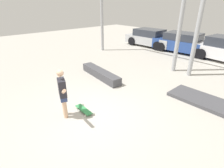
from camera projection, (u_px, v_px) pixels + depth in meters
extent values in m
plane|color=#B2ADA3|center=(91.00, 116.00, 5.54)|extent=(36.00, 36.00, 0.00)
cylinder|color=#DBAD89|center=(64.00, 104.00, 5.48)|extent=(0.12, 0.12, 0.73)
cylinder|color=#DBAD89|center=(65.00, 107.00, 5.33)|extent=(0.12, 0.12, 0.73)
cube|color=navy|center=(63.00, 97.00, 5.27)|extent=(0.39, 0.30, 0.16)
cube|color=#26262D|center=(62.00, 88.00, 5.14)|extent=(0.45, 0.33, 0.53)
sphere|color=#DBAD89|center=(60.00, 73.00, 4.94)|extent=(0.20, 0.20, 0.20)
cylinder|color=#DBAD89|center=(60.00, 79.00, 5.48)|extent=(0.47, 0.25, 0.32)
cylinder|color=#DBAD89|center=(64.00, 91.00, 4.71)|extent=(0.47, 0.25, 0.32)
cube|color=#338C4C|center=(84.00, 109.00, 5.75)|extent=(0.77, 0.23, 0.01)
cylinder|color=silver|center=(91.00, 113.00, 5.66)|extent=(0.05, 0.03, 0.05)
cylinder|color=silver|center=(85.00, 115.00, 5.53)|extent=(0.05, 0.03, 0.05)
cylinder|color=silver|center=(82.00, 106.00, 6.02)|extent=(0.05, 0.03, 0.05)
cylinder|color=silver|center=(77.00, 108.00, 5.89)|extent=(0.05, 0.03, 0.05)
cube|color=#47474C|center=(100.00, 74.00, 8.34)|extent=(2.74, 0.76, 0.36)
cube|color=#47474C|center=(209.00, 103.00, 6.16)|extent=(2.74, 1.08, 0.13)
cylinder|color=#A5A8AD|center=(102.00, 9.00, 11.99)|extent=(0.20, 0.20, 5.76)
cylinder|color=#A5A8AD|center=(182.00, 12.00, 8.02)|extent=(0.20, 0.20, 5.76)
cylinder|color=#A5A8AD|center=(201.00, 12.00, 7.44)|extent=(0.20, 0.20, 5.76)
cube|color=#B7BABF|center=(150.00, 40.00, 14.26)|extent=(4.04, 1.83, 0.63)
cube|color=#2D333D|center=(149.00, 32.00, 14.12)|extent=(2.24, 1.65, 0.53)
cylinder|color=black|center=(169.00, 43.00, 14.04)|extent=(0.66, 0.24, 0.66)
cylinder|color=black|center=(157.00, 46.00, 12.99)|extent=(0.66, 0.24, 0.66)
cylinder|color=black|center=(144.00, 39.00, 15.67)|extent=(0.66, 0.24, 0.66)
cylinder|color=black|center=(132.00, 41.00, 14.62)|extent=(0.66, 0.24, 0.66)
cube|color=#284793|center=(184.00, 45.00, 12.45)|extent=(4.32, 2.09, 0.70)
cube|color=#2D333D|center=(183.00, 36.00, 12.30)|extent=(2.42, 1.81, 0.48)
cylinder|color=black|center=(207.00, 49.00, 12.29)|extent=(0.64, 0.27, 0.63)
cylinder|color=black|center=(198.00, 53.00, 11.15)|extent=(0.64, 0.27, 0.63)
cylinder|color=black|center=(172.00, 43.00, 13.92)|extent=(0.64, 0.27, 0.63)
cylinder|color=black|center=(161.00, 47.00, 12.78)|extent=(0.64, 0.27, 0.63)
cylinder|color=black|center=(214.00, 50.00, 11.90)|extent=(0.66, 0.28, 0.65)
cylinder|color=black|center=(201.00, 54.00, 11.00)|extent=(0.66, 0.28, 0.65)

